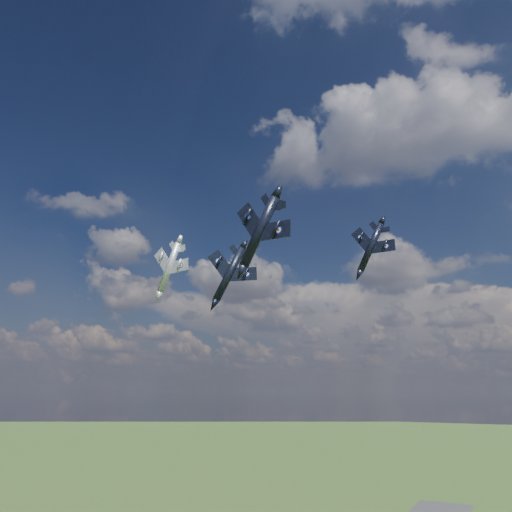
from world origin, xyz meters
The scene contains 4 objects.
jet_lead_navy centered at (5.99, 8.62, 77.90)m, with size 9.79×13.65×2.82m, color black, non-canonical shape.
jet_right_navy centered at (15.97, 0.65, 81.60)m, with size 11.12×15.50×3.21m, color black, non-canonical shape.
jet_high_navy centered at (25.60, 26.88, 84.60)m, with size 9.42×13.13×2.72m, color black, non-canonical shape.
jet_left_silver centered at (-12.37, 15.56, 82.67)m, with size 10.31×14.37×2.97m, color #9798A1, non-canonical shape.
Camera 1 is at (48.78, -61.74, 58.64)m, focal length 35.00 mm.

